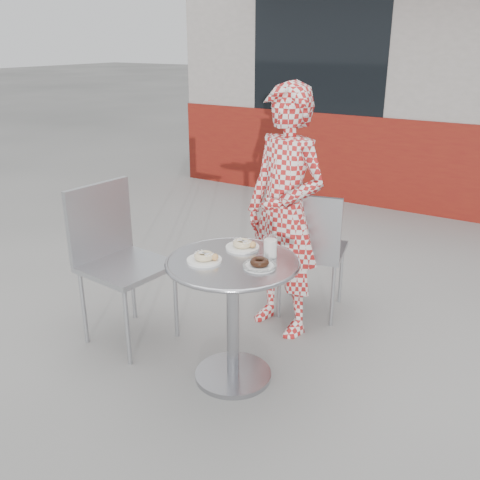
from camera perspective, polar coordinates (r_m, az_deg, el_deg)
The scene contains 10 objects.
ground at distance 3.14m, azimuth -0.11°, elevation -14.29°, with size 60.00×60.00×0.00m, color #999692.
storefront at distance 7.87m, azimuth 22.75°, elevation 16.94°, with size 6.02×4.55×3.00m.
bistro_table at distance 2.86m, azimuth -0.78°, elevation -5.45°, with size 0.71×0.71×0.72m.
chair_far at distance 3.73m, azimuth 7.57°, elevation -3.69°, with size 0.51×0.51×0.89m.
chair_left at distance 3.42m, azimuth -11.88°, elevation -5.80°, with size 0.52×0.51×0.99m.
seated_person at distance 3.32m, azimuth 4.80°, elevation 2.86°, with size 0.58×0.38×1.58m, color #A31919.
plate_far at distance 2.94m, azimuth 0.33°, elevation -0.55°, with size 0.19×0.19×0.05m.
plate_near at distance 2.78m, azimuth -3.77°, elevation -1.92°, with size 0.18×0.18×0.05m.
plate_checker at distance 2.71m, azimuth 2.10°, elevation -2.63°, with size 0.17×0.17×0.04m.
milk_cup at distance 2.82m, azimuth 3.24°, elevation -0.79°, with size 0.07×0.07×0.12m.
Camera 1 is at (1.35, -2.19, 1.81)m, focal length 40.00 mm.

